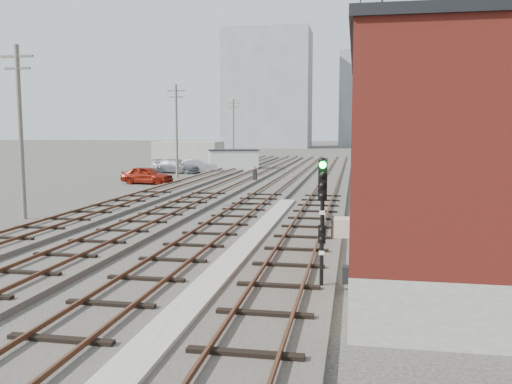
% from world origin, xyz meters
% --- Properties ---
extents(ground, '(320.00, 320.00, 0.00)m').
position_xyz_m(ground, '(0.00, 60.00, 0.00)').
color(ground, '#282621').
rests_on(ground, ground).
extents(track_right, '(3.20, 90.00, 0.39)m').
position_xyz_m(track_right, '(2.50, 39.00, 0.11)').
color(track_right, '#332D28').
rests_on(track_right, ground).
extents(track_mid_right, '(3.20, 90.00, 0.39)m').
position_xyz_m(track_mid_right, '(-1.50, 39.00, 0.11)').
color(track_mid_right, '#332D28').
rests_on(track_mid_right, ground).
extents(track_mid_left, '(3.20, 90.00, 0.39)m').
position_xyz_m(track_mid_left, '(-5.50, 39.00, 0.11)').
color(track_mid_left, '#332D28').
rests_on(track_mid_left, ground).
extents(track_left, '(3.20, 90.00, 0.39)m').
position_xyz_m(track_left, '(-9.50, 39.00, 0.11)').
color(track_left, '#332D28').
rests_on(track_left, ground).
extents(platform_curb, '(0.90, 28.00, 0.26)m').
position_xyz_m(platform_curb, '(0.50, 14.00, 0.13)').
color(platform_curb, gray).
rests_on(platform_curb, ground).
extents(brick_building, '(6.54, 12.20, 7.22)m').
position_xyz_m(brick_building, '(7.50, 12.00, 3.63)').
color(brick_building, gray).
rests_on(brick_building, ground).
extents(lattice_tower, '(1.60, 1.60, 15.00)m').
position_xyz_m(lattice_tower, '(5.50, 35.00, 7.50)').
color(lattice_tower, black).
rests_on(lattice_tower, ground).
extents(utility_pole_left_a, '(1.80, 0.24, 9.00)m').
position_xyz_m(utility_pole_left_a, '(-12.50, 20.00, 4.80)').
color(utility_pole_left_a, '#595147').
rests_on(utility_pole_left_a, ground).
extents(utility_pole_left_b, '(1.80, 0.24, 9.00)m').
position_xyz_m(utility_pole_left_b, '(-12.50, 45.00, 4.80)').
color(utility_pole_left_b, '#595147').
rests_on(utility_pole_left_b, ground).
extents(utility_pole_left_c, '(1.80, 0.24, 9.00)m').
position_xyz_m(utility_pole_left_c, '(-12.50, 70.00, 4.80)').
color(utility_pole_left_c, '#595147').
rests_on(utility_pole_left_c, ground).
extents(utility_pole_right_a, '(1.80, 0.24, 9.00)m').
position_xyz_m(utility_pole_right_a, '(6.50, 28.00, 4.80)').
color(utility_pole_right_a, '#595147').
rests_on(utility_pole_right_a, ground).
extents(utility_pole_right_b, '(1.80, 0.24, 9.00)m').
position_xyz_m(utility_pole_right_b, '(6.50, 58.00, 4.80)').
color(utility_pole_right_b, '#595147').
rests_on(utility_pole_right_b, ground).
extents(apartment_left, '(22.00, 14.00, 30.00)m').
position_xyz_m(apartment_left, '(-18.00, 135.00, 15.00)').
color(apartment_left, gray).
rests_on(apartment_left, ground).
extents(apartment_right, '(16.00, 12.00, 26.00)m').
position_xyz_m(apartment_right, '(8.00, 150.00, 13.00)').
color(apartment_right, gray).
rests_on(apartment_right, ground).
extents(shed_left, '(8.00, 5.00, 3.20)m').
position_xyz_m(shed_left, '(-16.00, 60.00, 1.60)').
color(shed_left, gray).
rests_on(shed_left, ground).
extents(shed_right, '(6.00, 6.00, 4.00)m').
position_xyz_m(shed_right, '(9.00, 70.00, 2.00)').
color(shed_right, gray).
rests_on(shed_right, ground).
extents(signal_mast, '(0.40, 0.41, 3.89)m').
position_xyz_m(signal_mast, '(3.70, 9.79, 2.27)').
color(signal_mast, gray).
rests_on(signal_mast, ground).
extents(switch_stand, '(0.36, 0.36, 1.32)m').
position_xyz_m(switch_stand, '(-4.21, 41.95, 0.62)').
color(switch_stand, black).
rests_on(switch_stand, ground).
extents(site_trailer, '(6.20, 4.05, 2.41)m').
position_xyz_m(site_trailer, '(-9.14, 55.14, 1.22)').
color(site_trailer, silver).
rests_on(site_trailer, ground).
extents(car_red, '(4.67, 2.27, 1.53)m').
position_xyz_m(car_red, '(-13.07, 38.62, 0.77)').
color(car_red, maroon).
rests_on(car_red, ground).
extents(car_silver, '(4.79, 2.97, 1.49)m').
position_xyz_m(car_silver, '(-12.35, 50.88, 0.75)').
color(car_silver, '#B3B4BB').
rests_on(car_silver, ground).
extents(car_grey, '(5.51, 2.99, 1.52)m').
position_xyz_m(car_grey, '(-14.35, 50.34, 0.76)').
color(car_grey, slate).
rests_on(car_grey, ground).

